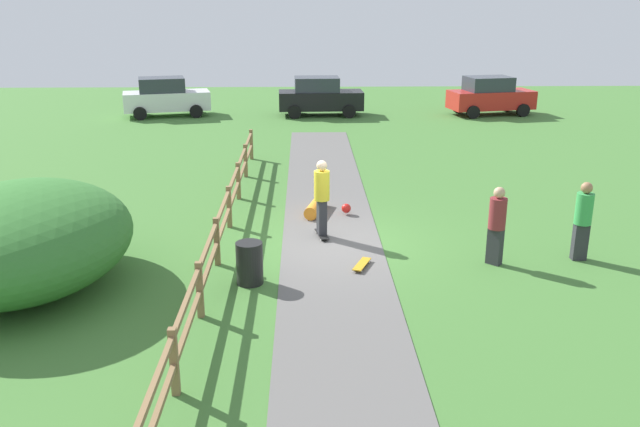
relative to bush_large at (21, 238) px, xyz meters
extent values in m
plane|color=#427533|center=(6.36, 2.44, -1.08)|extent=(60.00, 60.00, 0.00)
cube|color=#605E5B|center=(6.36, 2.44, -1.07)|extent=(2.40, 28.00, 0.02)
cube|color=olive|center=(3.76, -3.99, -0.53)|extent=(0.12, 0.12, 1.10)
cube|color=olive|center=(3.76, -1.42, -0.53)|extent=(0.12, 0.12, 1.10)
cube|color=olive|center=(3.76, 1.16, -0.53)|extent=(0.12, 0.12, 1.10)
cube|color=olive|center=(3.76, 3.73, -0.53)|extent=(0.12, 0.12, 1.10)
cube|color=olive|center=(3.76, 6.30, -0.53)|extent=(0.12, 0.12, 1.10)
cube|color=olive|center=(3.76, 8.87, -0.53)|extent=(0.12, 0.12, 1.10)
cube|color=olive|center=(3.76, 11.44, -0.53)|extent=(0.12, 0.12, 1.10)
cube|color=olive|center=(3.76, 2.44, -0.58)|extent=(0.08, 18.00, 0.09)
cube|color=olive|center=(3.76, 2.44, -0.13)|extent=(0.08, 18.00, 0.09)
ellipsoid|color=#33702D|center=(0.00, 0.00, 0.00)|extent=(4.31, 5.17, 2.15)
cylinder|color=black|center=(4.56, 0.11, -0.63)|extent=(0.56, 0.56, 0.90)
cube|color=black|center=(6.13, 2.87, -0.98)|extent=(0.35, 0.82, 0.02)
cylinder|color=silver|center=(6.00, 3.13, -1.03)|extent=(0.04, 0.06, 0.06)
cylinder|color=silver|center=(6.15, 3.16, -1.03)|extent=(0.04, 0.06, 0.06)
cylinder|color=silver|center=(6.11, 2.58, -1.03)|extent=(0.04, 0.06, 0.06)
cylinder|color=silver|center=(6.25, 2.61, -1.03)|extent=(0.04, 0.06, 0.06)
cube|color=#2D2D33|center=(6.13, 2.87, -0.53)|extent=(0.26, 0.35, 0.87)
cylinder|color=yellow|center=(6.13, 2.87, 0.27)|extent=(0.45, 0.45, 0.73)
sphere|color=beige|center=(6.13, 2.87, 0.76)|extent=(0.26, 0.26, 0.26)
cylinder|color=orange|center=(6.02, 4.84, -0.88)|extent=(0.69, 1.49, 0.36)
sphere|color=red|center=(6.84, 4.64, -0.88)|extent=(0.26, 0.26, 0.26)
cube|color=#BF8C19|center=(6.96, 0.88, -0.98)|extent=(0.48, 0.82, 0.02)
cylinder|color=silver|center=(6.93, 0.59, -1.03)|extent=(0.05, 0.07, 0.06)
cylinder|color=silver|center=(6.79, 0.65, -1.03)|extent=(0.05, 0.07, 0.06)
cylinder|color=silver|center=(7.13, 1.12, -1.03)|extent=(0.05, 0.07, 0.06)
cylinder|color=silver|center=(7.00, 1.17, -1.03)|extent=(0.05, 0.07, 0.06)
cube|color=#2D2D33|center=(11.94, 1.28, -0.65)|extent=(0.32, 0.20, 0.85)
cylinder|color=green|center=(11.94, 1.28, 0.13)|extent=(0.38, 0.38, 0.71)
sphere|color=#9E704C|center=(11.94, 1.28, 0.62)|extent=(0.26, 0.26, 0.26)
cube|color=#2D2D33|center=(9.94, 1.06, -0.66)|extent=(0.37, 0.37, 0.84)
cylinder|color=maroon|center=(9.94, 1.06, 0.11)|extent=(0.54, 0.54, 0.70)
sphere|color=tan|center=(9.94, 1.06, 0.58)|extent=(0.25, 0.25, 0.25)
cube|color=black|center=(6.55, 21.01, -0.31)|extent=(4.26, 1.86, 0.90)
cube|color=#2D333D|center=(6.35, 21.01, 0.49)|extent=(2.26, 1.64, 0.70)
cylinder|color=black|center=(7.86, 21.95, -0.76)|extent=(0.65, 0.26, 0.64)
cylinder|color=black|center=(7.93, 20.19, -0.76)|extent=(0.65, 0.26, 0.64)
cylinder|color=black|center=(5.17, 21.84, -0.76)|extent=(0.65, 0.26, 0.64)
cylinder|color=black|center=(5.23, 20.08, -0.76)|extent=(0.65, 0.26, 0.64)
cube|color=red|center=(15.18, 21.01, -0.31)|extent=(4.45, 2.48, 0.90)
cube|color=#2D333D|center=(14.99, 20.98, 0.49)|extent=(2.46, 1.96, 0.70)
cylinder|color=black|center=(16.34, 22.14, -0.76)|extent=(0.67, 0.36, 0.64)
cylinder|color=black|center=(16.68, 20.41, -0.76)|extent=(0.67, 0.36, 0.64)
cylinder|color=black|center=(13.69, 21.62, -0.76)|extent=(0.67, 0.36, 0.64)
cylinder|color=black|center=(14.03, 19.89, -0.76)|extent=(0.67, 0.36, 0.64)
cube|color=silver|center=(-1.17, 21.01, -0.31)|extent=(4.48, 2.64, 0.90)
cube|color=#2D333D|center=(-1.36, 20.97, 0.49)|extent=(2.50, 2.03, 0.70)
cylinder|color=black|center=(-0.06, 22.19, -0.76)|extent=(0.68, 0.38, 0.64)
cylinder|color=black|center=(0.35, 20.47, -0.76)|extent=(0.68, 0.38, 0.64)
cylinder|color=black|center=(-2.69, 21.55, -0.76)|extent=(0.68, 0.38, 0.64)
cylinder|color=black|center=(-2.28, 19.84, -0.76)|extent=(0.68, 0.38, 0.64)
camera|label=1|loc=(5.71, -12.80, 4.62)|focal=37.60mm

